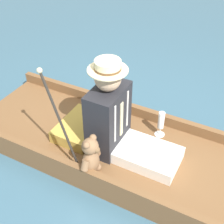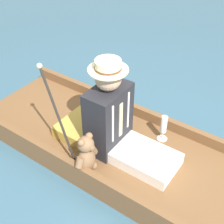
{
  "view_description": "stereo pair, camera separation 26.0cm",
  "coord_description": "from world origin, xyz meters",
  "px_view_note": "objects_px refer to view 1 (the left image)",
  "views": [
    {
      "loc": [
        1.87,
        0.79,
        2.15
      ],
      "look_at": [
        0.05,
        -0.17,
        0.54
      ],
      "focal_mm": 50.0,
      "sensor_mm": 36.0,
      "label": 1
    },
    {
      "loc": [
        1.73,
        1.01,
        2.15
      ],
      "look_at": [
        0.05,
        -0.17,
        0.54
      ],
      "focal_mm": 50.0,
      "sensor_mm": 36.0,
      "label": 2
    }
  ],
  "objects_px": {
    "seated_person": "(117,121)",
    "wine_glass": "(161,122)",
    "teddy_bear": "(91,157)",
    "walking_cane": "(57,114)"
  },
  "relations": [
    {
      "from": "seated_person",
      "to": "wine_glass",
      "type": "distance_m",
      "value": 0.48
    },
    {
      "from": "seated_person",
      "to": "wine_glass",
      "type": "xyz_separation_m",
      "value": [
        -0.36,
        0.28,
        -0.16
      ]
    },
    {
      "from": "walking_cane",
      "to": "seated_person",
      "type": "bearing_deg",
      "value": 136.8
    },
    {
      "from": "seated_person",
      "to": "teddy_bear",
      "type": "relative_size",
      "value": 2.32
    },
    {
      "from": "seated_person",
      "to": "teddy_bear",
      "type": "bearing_deg",
      "value": -7.62
    },
    {
      "from": "teddy_bear",
      "to": "walking_cane",
      "type": "relative_size",
      "value": 0.42
    },
    {
      "from": "teddy_bear",
      "to": "wine_glass",
      "type": "height_order",
      "value": "teddy_bear"
    },
    {
      "from": "teddy_bear",
      "to": "seated_person",
      "type": "bearing_deg",
      "value": 170.37
    },
    {
      "from": "seated_person",
      "to": "teddy_bear",
      "type": "xyz_separation_m",
      "value": [
        0.34,
        -0.06,
        -0.15
      ]
    },
    {
      "from": "teddy_bear",
      "to": "walking_cane",
      "type": "height_order",
      "value": "walking_cane"
    }
  ]
}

